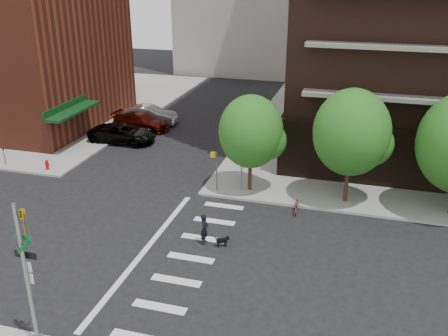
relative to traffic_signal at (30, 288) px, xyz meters
The scene contains 15 objects.
ground 7.98m from the traffic_signal, 86.42° to the left, with size 120.00×120.00×0.00m, color black.
sidewalk_nw 39.31m from the traffic_signal, 127.79° to the left, with size 31.00×33.00×0.15m, color gray.
crosswalk 8.40m from the traffic_signal, 70.35° to the left, with size 3.85×13.00×0.01m.
tree_a 16.66m from the traffic_signal, 74.39° to the left, with size 4.00×4.00×5.90m.
tree_b 19.20m from the traffic_signal, 56.79° to the left, with size 4.50×4.50×6.65m.
traffic_signal is the anchor object (origin of this frame).
pedestrian_signal 15.69m from the traffic_signal, 79.76° to the left, with size 2.18×0.67×2.60m.
fire_hydrant 18.42m from the traffic_signal, 123.26° to the left, with size 0.24×0.24×0.73m.
parking_meter 20.49m from the traffic_signal, 131.50° to the left, with size 0.10×0.08×1.32m.
parked_car_black 23.76m from the traffic_signal, 109.06° to the left, with size 5.47×2.52×1.52m, color black.
parked_car_maroon 27.13m from the traffic_signal, 106.55° to the left, with size 5.13×2.09×1.49m, color #410906.
parked_car_silver 28.86m from the traffic_signal, 105.57° to the left, with size 5.11×1.78×1.68m, color #A6ABAF.
scooter 16.18m from the traffic_signal, 60.86° to the left, with size 0.57×1.65×0.87m, color brown.
dog_walker 9.97m from the traffic_signal, 67.88° to the left, with size 0.40×0.61×1.67m, color black.
dog 10.40m from the traffic_signal, 62.49° to the left, with size 0.68×0.39×0.57m.
Camera 1 is at (10.49, -20.03, 13.64)m, focal length 40.00 mm.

